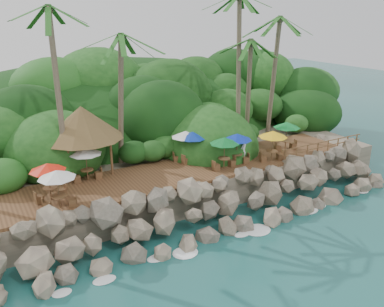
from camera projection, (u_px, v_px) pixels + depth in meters
ground at (241, 235)px, 24.69m from camera, size 140.00×140.00×0.00m
land_base at (138, 146)px, 37.43m from camera, size 32.00×25.20×2.10m
jungle_hill at (111, 136)px, 43.91m from camera, size 44.80×28.00×15.40m
seawall at (223, 205)px, 25.94m from camera, size 29.00×4.00×2.30m
terrace at (192, 169)px, 28.87m from camera, size 26.00×5.00×0.20m
jungle_foliage at (143, 160)px, 36.96m from camera, size 44.00×16.00×12.00m
foam_line at (238, 232)px, 24.93m from camera, size 25.20×0.80×0.06m
palms at (164, 13)px, 27.42m from camera, size 29.19×6.77×13.57m
palapa at (82, 122)px, 27.15m from camera, size 5.40×5.40×4.60m
dining_clusters at (195, 142)px, 28.41m from camera, size 20.30×5.27×2.29m
railing at (323, 146)px, 31.58m from camera, size 8.30×0.10×1.00m
waiter at (243, 151)px, 29.77m from camera, size 0.72×0.60×1.69m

